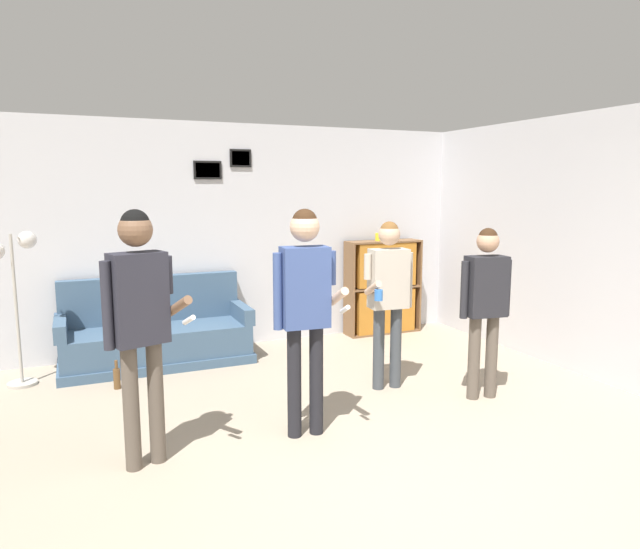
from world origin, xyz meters
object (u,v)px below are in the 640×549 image
at_px(bookshelf, 383,287).
at_px(person_player_foreground_center, 305,297).
at_px(bottle_on_floor, 117,378).
at_px(person_watcher_holding_cup, 388,288).
at_px(drinking_cup, 378,237).
at_px(person_player_foreground_left, 139,310).
at_px(person_spectator_near_bookshelf, 485,296).
at_px(couch, 156,336).
at_px(floor_lamp, 14,276).

relative_size(bookshelf, person_player_foreground_center, 0.70).
height_order(person_player_foreground_center, bottle_on_floor, person_player_foreground_center).
relative_size(bookshelf, person_watcher_holding_cup, 0.77).
height_order(bookshelf, drinking_cup, drinking_cup).
distance_m(person_player_foreground_left, drinking_cup, 4.21).
xyz_separation_m(person_spectator_near_bookshelf, bottle_on_floor, (-3.10, 1.60, -0.85)).
relative_size(couch, person_player_foreground_center, 1.14).
relative_size(person_watcher_holding_cup, bottle_on_floor, 5.70).
bearing_deg(drinking_cup, couch, -176.25).
xyz_separation_m(couch, person_watcher_holding_cup, (1.95, -1.72, 0.69)).
xyz_separation_m(person_player_foreground_left, person_player_foreground_center, (1.22, 0.02, -0.01)).
bearing_deg(drinking_cup, bookshelf, -0.67).
distance_m(floor_lamp, drinking_cup, 4.26).
xyz_separation_m(couch, bookshelf, (2.99, 0.19, 0.32)).
height_order(person_player_foreground_center, person_watcher_holding_cup, person_player_foreground_center).
xyz_separation_m(person_player_foreground_left, person_spectator_near_bookshelf, (3.03, 0.12, -0.16)).
distance_m(floor_lamp, person_player_foreground_left, 2.40).
bearing_deg(bottle_on_floor, person_watcher_holding_cup, -22.83).
relative_size(couch, person_watcher_holding_cup, 1.25).
bearing_deg(person_watcher_holding_cup, person_player_foreground_left, -163.46).
distance_m(person_watcher_holding_cup, person_spectator_near_bookshelf, 0.89).
height_order(floor_lamp, person_spectator_near_bookshelf, person_spectator_near_bookshelf).
height_order(person_watcher_holding_cup, drinking_cup, person_watcher_holding_cup).
bearing_deg(person_watcher_holding_cup, floor_lamp, 155.30).
bearing_deg(bookshelf, couch, -176.37).
height_order(couch, floor_lamp, floor_lamp).
relative_size(person_spectator_near_bookshelf, drinking_cup, 15.66).
bearing_deg(person_player_foreground_center, person_player_foreground_left, -179.07).
bearing_deg(bookshelf, person_player_foreground_center, -129.97).
height_order(bookshelf, bottle_on_floor, bookshelf).
height_order(person_watcher_holding_cup, person_spectator_near_bookshelf, person_watcher_holding_cup).
bearing_deg(floor_lamp, bookshelf, 5.28).
bearing_deg(person_player_foreground_center, bottle_on_floor, 127.27).
height_order(person_player_foreground_center, drinking_cup, person_player_foreground_center).
bearing_deg(couch, person_spectator_near_bookshelf, -41.17).
bearing_deg(drinking_cup, person_player_foreground_center, -128.90).
bearing_deg(bottle_on_floor, person_spectator_near_bookshelf, -27.29).
bearing_deg(bookshelf, bottle_on_floor, -165.60).
relative_size(couch, person_spectator_near_bookshelf, 1.29).
bearing_deg(floor_lamp, person_spectator_near_bookshelf, -27.82).
bearing_deg(bottle_on_floor, bookshelf, 14.40).
height_order(bottle_on_floor, drinking_cup, drinking_cup).
distance_m(person_player_foreground_center, person_spectator_near_bookshelf, 1.82).
bearing_deg(couch, bookshelf, 3.63).
bearing_deg(person_player_foreground_left, bottle_on_floor, 92.46).
relative_size(bookshelf, person_player_foreground_left, 0.69).
distance_m(person_player_foreground_center, drinking_cup, 3.33).
bearing_deg(person_player_foreground_left, person_spectator_near_bookshelf, 2.23).
bearing_deg(person_watcher_holding_cup, person_spectator_near_bookshelf, -40.55).
bearing_deg(person_spectator_near_bookshelf, couch, 138.83).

